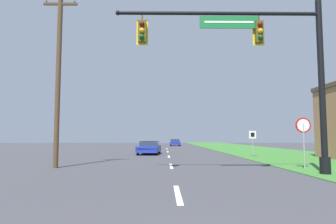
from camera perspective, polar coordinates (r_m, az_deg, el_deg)
name	(u,v)px	position (r m, az deg, el deg)	size (l,w,h in m)	color
grass_verge_right	(265,152)	(34.27, 17.92, -7.18)	(10.00, 110.00, 0.04)	#38752D
road_center_line	(169,157)	(24.52, 0.16, -8.48)	(0.16, 34.80, 0.01)	silver
signal_mast	(270,63)	(13.81, 18.89, 8.83)	(9.13, 0.47, 7.81)	black
car_ahead	(149,148)	(28.00, -3.59, -6.78)	(2.14, 4.72, 1.19)	black
far_car	(175,142)	(54.82, 1.34, -5.81)	(1.82, 4.49, 1.19)	black
stop_sign	(303,131)	(16.20, 24.39, -3.37)	(0.76, 0.07, 2.50)	gray
route_sign_post	(253,138)	(24.84, 15.82, -4.74)	(0.55, 0.06, 2.03)	gray
utility_pole_near	(58,73)	(16.96, -20.17, 7.05)	(1.80, 0.26, 9.64)	#4C3823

